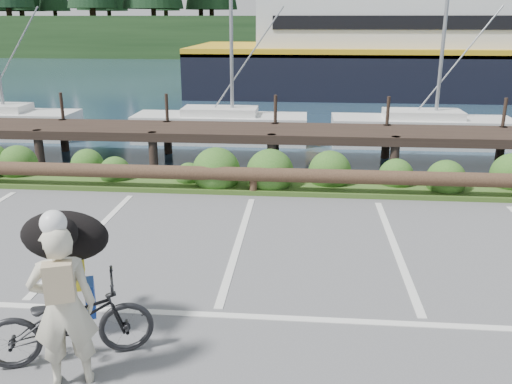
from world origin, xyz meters
TOP-DOWN VIEW (x-y plane):
  - ground at (0.00, 0.00)m, footprint 72.00×72.00m
  - harbor_backdrop at (0.40, 78.42)m, footprint 170.00×160.00m
  - vegetation_strip at (0.00, 5.30)m, footprint 34.00×1.60m
  - log_rail at (0.00, 4.60)m, footprint 32.00×0.30m
  - bicycle at (-1.43, -1.45)m, footprint 1.90×1.22m
  - cyclist at (-1.28, -1.84)m, footprint 0.74×0.62m
  - dog at (-1.64, -0.91)m, footprint 0.84×1.14m

SIDE VIEW (x-z plane):
  - harbor_backdrop at x=0.40m, z-range -15.00..15.00m
  - ground at x=0.00m, z-range 0.00..0.00m
  - log_rail at x=0.00m, z-range -0.30..0.30m
  - vegetation_strip at x=0.00m, z-range 0.00..0.10m
  - bicycle at x=-1.43m, z-range 0.00..0.94m
  - cyclist at x=-1.28m, z-range 0.00..1.74m
  - dog at x=-1.64m, z-range 0.94..1.53m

